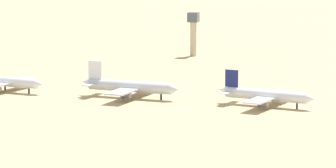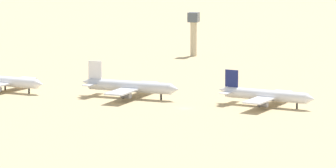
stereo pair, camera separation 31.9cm
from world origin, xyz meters
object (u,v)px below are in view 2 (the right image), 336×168
Objects in this scene: parked_jet_navy_4 at (265,95)px; control_tower at (194,30)px; parked_jet_red_2 at (3,81)px; parked_jet_white_3 at (129,86)px.

parked_jet_navy_4 is 1.64× the size of control_tower.
parked_jet_white_3 is (51.02, -0.66, 0.30)m from parked_jet_red_2.
parked_jet_navy_4 is at bearing 2.72° from parked_jet_white_3.
control_tower reaches higher than parked_jet_white_3.
parked_jet_red_2 is 102.30m from parked_jet_navy_4.
parked_jet_white_3 is 51.31m from parked_jet_navy_4.
control_tower reaches higher than parked_jet_navy_4.
parked_jet_navy_4 is at bearing 9.18° from parked_jet_red_2.
parked_jet_red_2 is 135.73m from control_tower.
control_tower is at bearing 127.10° from parked_jet_navy_4.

